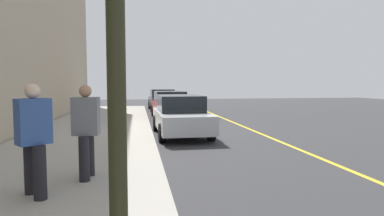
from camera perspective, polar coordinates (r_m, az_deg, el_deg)
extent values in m
plane|color=#333335|center=(13.21, -2.46, -4.35)|extent=(56.00, 56.00, 0.00)
cube|color=#A39E93|center=(13.22, -16.85, -4.20)|extent=(28.00, 4.60, 0.15)
cube|color=gold|center=(13.95, 10.74, -3.95)|extent=(28.00, 0.14, 0.01)
cylinder|color=black|center=(23.31, -2.68, 0.20)|extent=(0.64, 0.23, 0.64)
cylinder|color=black|center=(23.14, -6.80, 0.14)|extent=(0.64, 0.23, 0.64)
cylinder|color=black|center=(26.14, -3.52, 0.64)|extent=(0.64, 0.23, 0.64)
cylinder|color=black|center=(25.99, -7.20, 0.59)|extent=(0.64, 0.23, 0.64)
cube|color=#383A3D|center=(24.61, -5.06, 1.04)|extent=(4.64, 1.89, 0.64)
cube|color=black|center=(24.81, -5.12, 2.50)|extent=(2.43, 1.65, 0.60)
cylinder|color=black|center=(17.45, -0.44, -1.18)|extent=(0.64, 0.23, 0.64)
cylinder|color=black|center=(17.24, -5.95, -1.27)|extent=(0.64, 0.23, 0.64)
cylinder|color=black|center=(20.30, -1.86, -0.41)|extent=(0.64, 0.23, 0.64)
cylinder|color=black|center=(20.12, -6.60, -0.48)|extent=(0.64, 0.23, 0.64)
cube|color=maroon|center=(18.74, -3.74, 0.02)|extent=(4.71, 1.90, 0.64)
cube|color=black|center=(18.93, -3.83, 1.95)|extent=(2.46, 1.65, 0.60)
cylinder|color=black|center=(11.51, 3.26, -4.03)|extent=(0.64, 0.23, 0.64)
cylinder|color=black|center=(11.24, -5.12, -4.24)|extent=(0.64, 0.23, 0.64)
cylinder|color=black|center=(14.17, 0.65, -2.45)|extent=(0.64, 0.23, 0.64)
cylinder|color=black|center=(13.95, -6.15, -2.58)|extent=(0.64, 0.23, 0.64)
cube|color=#B7BABF|center=(12.65, -1.90, -2.03)|extent=(4.47, 1.88, 0.64)
cube|color=black|center=(12.82, -2.06, 0.84)|extent=(2.34, 1.64, 0.60)
cylinder|color=black|center=(6.22, -25.78, -9.20)|extent=(0.20, 0.20, 0.86)
cylinder|color=black|center=(5.85, -24.46, -10.00)|extent=(0.20, 0.20, 0.86)
cube|color=#335193|center=(5.90, -25.39, -2.07)|extent=(0.54, 0.58, 0.73)
sphere|color=beige|center=(5.87, -25.54, 2.63)|extent=(0.24, 0.24, 0.24)
cylinder|color=black|center=(6.62, -17.85, -8.24)|extent=(0.20, 0.20, 0.85)
cylinder|color=black|center=(7.00, -17.06, -7.55)|extent=(0.20, 0.20, 0.85)
cube|color=slate|center=(6.69, -17.60, -1.32)|extent=(0.35, 0.51, 0.72)
sphere|color=tan|center=(6.66, -17.69, 2.76)|extent=(0.23, 0.23, 0.23)
cylinder|color=#2D2D19|center=(2.18, -12.68, 1.68)|extent=(0.12, 0.12, 3.48)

